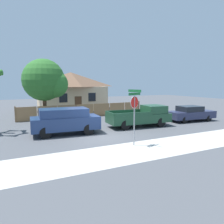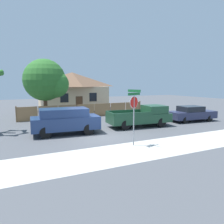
# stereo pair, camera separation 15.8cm
# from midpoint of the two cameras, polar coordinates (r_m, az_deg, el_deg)

# --- Properties ---
(ground_plane) EXTENTS (80.00, 80.00, 0.00)m
(ground_plane) POSITION_cam_midpoint_polar(r_m,az_deg,el_deg) (15.01, -2.25, -6.58)
(ground_plane) COLOR #4C4F54
(sidewalk_strip) EXTENTS (36.00, 3.20, 0.01)m
(sidewalk_strip) POSITION_cam_midpoint_polar(r_m,az_deg,el_deg) (11.93, 4.86, -10.35)
(sidewalk_strip) COLOR beige
(sidewalk_strip) RESTS_ON ground
(wooden_fence) EXTENTS (13.91, 0.12, 1.51)m
(wooden_fence) POSITION_cam_midpoint_polar(r_m,az_deg,el_deg) (23.69, -6.67, 0.35)
(wooden_fence) COLOR #997047
(wooden_fence) RESTS_ON ground
(house) EXTENTS (9.02, 6.54, 5.12)m
(house) POSITION_cam_midpoint_polar(r_m,az_deg,el_deg) (30.76, -10.17, 5.58)
(house) COLOR beige
(house) RESTS_ON ground
(oak_tree) EXTENTS (4.46, 4.25, 6.10)m
(oak_tree) POSITION_cam_midpoint_polar(r_m,az_deg,el_deg) (23.33, -16.48, 7.78)
(oak_tree) COLOR brown
(oak_tree) RESTS_ON ground
(red_suv) EXTENTS (4.92, 2.35, 1.88)m
(red_suv) POSITION_cam_midpoint_polar(r_m,az_deg,el_deg) (16.01, -11.85, -2.09)
(red_suv) COLOR navy
(red_suv) RESTS_ON ground
(orange_pickup) EXTENTS (5.48, 2.50, 1.76)m
(orange_pickup) POSITION_cam_midpoint_polar(r_m,az_deg,el_deg) (18.68, 8.01, -1.12)
(orange_pickup) COLOR #1E472D
(orange_pickup) RESTS_ON ground
(parked_sedan) EXTENTS (4.76, 2.24, 1.47)m
(parked_sedan) POSITION_cam_midpoint_polar(r_m,az_deg,el_deg) (22.43, 20.27, -0.37)
(parked_sedan) COLOR #282D4C
(parked_sedan) RESTS_ON ground
(stop_sign) EXTENTS (0.99, 0.90, 3.30)m
(stop_sign) POSITION_cam_midpoint_polar(r_m,az_deg,el_deg) (12.74, 6.09, 1.17)
(stop_sign) COLOR gray
(stop_sign) RESTS_ON ground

